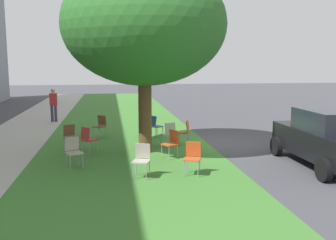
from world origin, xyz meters
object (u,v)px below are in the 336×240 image
object	(u,v)px
chair_0	(193,156)
pedestrian_0	(53,104)
street_tree	(144,25)
chair_4	(73,150)
chair_5	(171,142)
chair_8	(142,158)
chair_2	(70,135)
chair_1	(88,138)
chair_6	(100,124)
parked_car	(327,138)
chair_3	(185,130)
chair_9	(169,133)
chair_7	(155,125)

from	to	relation	value
chair_0	pedestrian_0	size ratio (longest dim) A/B	0.52
street_tree	chair_4	size ratio (longest dim) A/B	6.95
chair_5	pedestrian_0	size ratio (longest dim) A/B	0.52
pedestrian_0	chair_8	bearing A→B (deg)	-160.37
chair_2	pedestrian_0	distance (m)	6.83
chair_2	chair_5	bearing A→B (deg)	-115.77
chair_1	chair_2	size ratio (longest dim) A/B	1.00
street_tree	chair_2	bearing A→B (deg)	75.60
street_tree	chair_6	world-z (taller)	street_tree
chair_5	pedestrian_0	bearing A→B (deg)	29.79
pedestrian_0	parked_car	bearing A→B (deg)	-137.66
street_tree	chair_3	xyz separation A→B (m)	(1.00, -1.54, -3.64)
street_tree	chair_4	distance (m)	4.55
chair_4	chair_6	xyz separation A→B (m)	(4.45, -0.66, 0.00)
chair_3	chair_4	world-z (taller)	same
chair_2	chair_6	bearing A→B (deg)	-23.57
chair_0	chair_1	xyz separation A→B (m)	(2.89, 2.90, 0.00)
chair_2	parked_car	size ratio (longest dim) A/B	0.24
chair_3	chair_8	bearing A→B (deg)	153.82
chair_2	chair_3	xyz separation A→B (m)	(0.36, -4.04, 0.00)
chair_5	pedestrian_0	world-z (taller)	pedestrian_0
chair_2	chair_8	distance (m)	4.10
chair_4	pedestrian_0	size ratio (longest dim) A/B	0.52
chair_0	chair_2	bearing A→B (deg)	45.50
chair_5	chair_9	size ratio (longest dim) A/B	1.00
chair_7	pedestrian_0	distance (m)	6.67
chair_8	parked_car	bearing A→B (deg)	-86.85
chair_2	chair_9	size ratio (longest dim) A/B	1.00
chair_5	chair_7	distance (m)	3.39
street_tree	chair_1	world-z (taller)	street_tree
chair_0	chair_8	distance (m)	1.36
chair_3	chair_6	xyz separation A→B (m)	(1.84, 3.08, 0.00)
chair_3	parked_car	world-z (taller)	parked_car
chair_6	chair_8	size ratio (longest dim) A/B	1.00
chair_8	parked_car	size ratio (longest dim) A/B	0.24
chair_1	chair_4	bearing A→B (deg)	169.40
chair_2	pedestrian_0	xyz separation A→B (m)	(6.65, 1.47, 0.41)
chair_3	chair_7	distance (m)	1.73
chair_8	pedestrian_0	size ratio (longest dim) A/B	0.52
chair_5	chair_6	distance (m)	4.39
chair_8	chair_9	bearing A→B (deg)	-19.63
chair_5	chair_6	world-z (taller)	same
chair_7	chair_9	size ratio (longest dim) A/B	1.00
chair_6	parked_car	world-z (taller)	parked_car
chair_2	chair_5	xyz separation A→B (m)	(-1.56, -3.24, 0.00)
chair_7	street_tree	bearing A→B (deg)	165.96
chair_0	chair_4	distance (m)	3.43
chair_7	parked_car	world-z (taller)	parked_car
street_tree	chair_3	size ratio (longest dim) A/B	6.95
chair_1	chair_8	size ratio (longest dim) A/B	1.00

